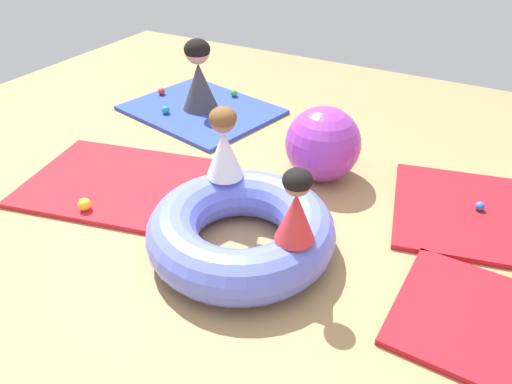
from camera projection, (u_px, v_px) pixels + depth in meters
ground_plane at (228, 255)px, 3.21m from camera, size 8.00×8.00×0.00m
gym_mat_near_left at (511, 219)px, 3.51m from camera, size 1.84×1.46×0.04m
gym_mat_far_right at (117, 182)px, 3.92m from camera, size 1.60×1.37×0.04m
gym_mat_front at (201, 110)px, 5.12m from camera, size 1.67×1.45×0.04m
inflatable_cushion at (241, 231)px, 3.16m from camera, size 1.22×1.22×0.34m
child_in_red at (296, 207)px, 2.70m from camera, size 0.31×0.31×0.46m
child_in_white at (224, 144)px, 3.27m from camera, size 0.32×0.32×0.51m
adult_seated at (199, 76)px, 4.91m from camera, size 0.38×0.38×0.72m
play_ball_yellow at (84, 204)px, 3.55m from camera, size 0.09×0.09×0.09m
play_ball_red at (161, 91)px, 5.40m from camera, size 0.08×0.08×0.08m
play_ball_blue at (480, 206)px, 3.55m from camera, size 0.07×0.07×0.07m
play_ball_teal at (166, 110)px, 4.97m from camera, size 0.08×0.08×0.08m
play_ball_green at (234, 93)px, 5.35m from camera, size 0.08×0.08×0.08m
exercise_ball_large at (323, 144)px, 3.87m from camera, size 0.60×0.60×0.60m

